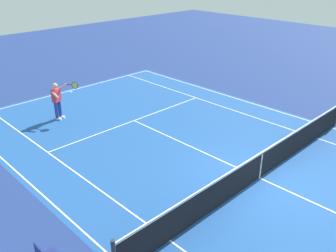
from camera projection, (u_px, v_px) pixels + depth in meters
ground_plane at (259, 178)px, 11.78m from camera, size 60.00×60.00×0.00m
court_slab at (259, 178)px, 11.78m from camera, size 24.20×11.40×0.00m
court_line_markings at (259, 178)px, 11.78m from camera, size 23.85×11.05×0.01m
tennis_net at (261, 165)px, 11.58m from camera, size 0.10×11.70×1.08m
tennis_player_near at (57, 99)px, 15.75m from camera, size 0.90×0.96×1.70m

